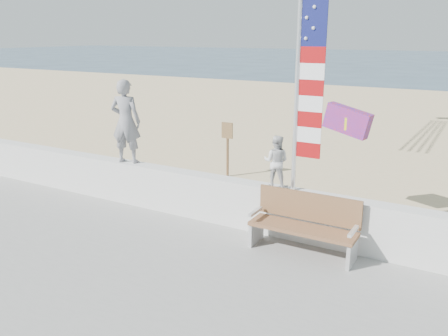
{
  "coord_description": "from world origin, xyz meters",
  "views": [
    {
      "loc": [
        4.39,
        -5.55,
        3.76
      ],
      "look_at": [
        0.2,
        1.8,
        1.35
      ],
      "focal_mm": 38.0,
      "sensor_mm": 36.0,
      "label": 1
    }
  ],
  "objects_px": {
    "bench": "(305,223)",
    "flag": "(305,81)",
    "child": "(276,161)",
    "adult": "(126,121)"
  },
  "relations": [
    {
      "from": "adult",
      "to": "child",
      "type": "height_order",
      "value": "adult"
    },
    {
      "from": "child",
      "to": "flag",
      "type": "relative_size",
      "value": 0.27
    },
    {
      "from": "flag",
      "to": "bench",
      "type": "bearing_deg",
      "value": -58.13
    },
    {
      "from": "adult",
      "to": "flag",
      "type": "bearing_deg",
      "value": 164.27
    },
    {
      "from": "bench",
      "to": "flag",
      "type": "xyz_separation_m",
      "value": [
        -0.28,
        0.45,
        2.3
      ]
    },
    {
      "from": "child",
      "to": "bench",
      "type": "height_order",
      "value": "child"
    },
    {
      "from": "child",
      "to": "adult",
      "type": "bearing_deg",
      "value": -8.87
    },
    {
      "from": "child",
      "to": "bench",
      "type": "bearing_deg",
      "value": 139.82
    },
    {
      "from": "bench",
      "to": "flag",
      "type": "height_order",
      "value": "flag"
    },
    {
      "from": "adult",
      "to": "child",
      "type": "distance_m",
      "value": 3.48
    }
  ]
}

